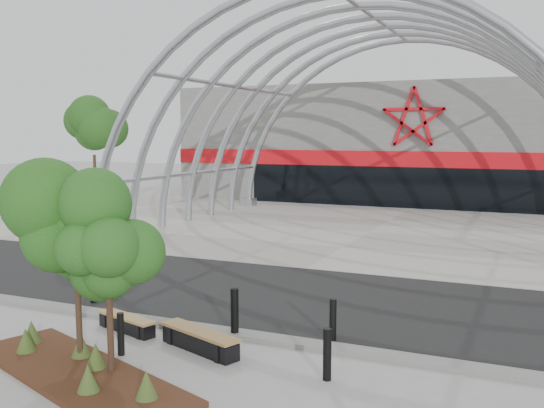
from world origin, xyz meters
name	(u,v)px	position (x,y,z in m)	size (l,w,h in m)	color
ground	(206,328)	(0.00, 0.00, 0.00)	(140.00, 140.00, 0.00)	gray
road	(265,293)	(0.00, 3.50, 0.01)	(140.00, 7.00, 0.02)	black
forecourt	(369,232)	(0.00, 15.50, 0.02)	(60.00, 17.00, 0.04)	#9E988F
kerb	(200,329)	(0.00, -0.25, 0.06)	(60.00, 0.50, 0.12)	slate
arena_building	(432,143)	(0.00, 33.45, 3.99)	(34.00, 15.24, 8.00)	slate
vault_canopy	(369,233)	(0.00, 15.50, 0.02)	(20.80, 15.80, 20.36)	#9EA3A9
planting_bed	(77,368)	(-0.85, -3.51, 0.14)	(5.99, 3.63, 0.61)	#34150F
street_tree_0	(75,227)	(-1.22, -3.00, 2.82)	(1.72, 1.72, 3.93)	#312014
street_tree_1	(107,241)	(-0.20, -3.28, 2.67)	(1.57, 1.57, 3.71)	black
bench_0	(127,324)	(-1.60, -0.97, 0.18)	(1.84, 0.90, 0.38)	black
bench_1	(200,341)	(0.66, -1.39, 0.22)	(2.21, 1.20, 0.46)	black
bollard_0	(93,283)	(-3.95, 0.67, 0.56)	(0.18, 0.18, 1.11)	black
bollard_1	(121,334)	(-0.74, -2.28, 0.46)	(0.15, 0.15, 0.92)	black
bollard_2	(235,313)	(0.95, -0.32, 0.57)	(0.18, 0.18, 1.15)	black
bollard_3	(327,354)	(3.68, -1.78, 0.50)	(0.16, 0.16, 1.01)	black
bollard_4	(333,320)	(3.11, 0.33, 0.49)	(0.16, 0.16, 0.98)	black
bg_tree_0	(94,135)	(-20.00, 20.00, 4.64)	(3.00, 3.00, 6.45)	#2F2114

